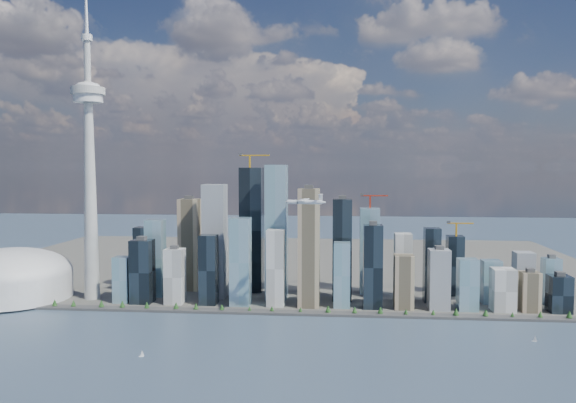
# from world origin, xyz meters

# --- Properties ---
(ground) EXTENTS (4000.00, 4000.00, 0.00)m
(ground) POSITION_xyz_m (0.00, 0.00, 0.00)
(ground) COLOR #374560
(ground) RESTS_ON ground
(seawall) EXTENTS (1100.00, 22.00, 4.00)m
(seawall) POSITION_xyz_m (0.00, 250.00, 2.00)
(seawall) COLOR #383838
(seawall) RESTS_ON ground
(land) EXTENTS (1400.00, 900.00, 3.00)m
(land) POSITION_xyz_m (0.00, 700.00, 1.50)
(land) COLOR #4C4C47
(land) RESTS_ON ground
(shoreline_trees) EXTENTS (960.53, 7.20, 8.80)m
(shoreline_trees) POSITION_xyz_m (0.00, 250.00, 8.78)
(shoreline_trees) COLOR #3F2D1E
(shoreline_trees) RESTS_ON seawall
(skyscraper_cluster) EXTENTS (736.00, 142.00, 249.87)m
(skyscraper_cluster) POSITION_xyz_m (59.62, 336.82, 77.36)
(skyscraper_cluster) COLOR black
(skyscraper_cluster) RESTS_ON land
(needle_tower) EXTENTS (56.00, 56.00, 550.50)m
(needle_tower) POSITION_xyz_m (-300.00, 310.00, 235.84)
(needle_tower) COLOR #9C9D98
(needle_tower) RESTS_ON land
(dome_stadium) EXTENTS (200.00, 200.00, 86.00)m
(dome_stadium) POSITION_xyz_m (-440.00, 300.00, 39.44)
(dome_stadium) COLOR silver
(dome_stadium) RESTS_ON land
(airplane) EXTENTS (59.75, 53.02, 14.58)m
(airplane) POSITION_xyz_m (72.23, 192.32, 178.98)
(airplane) COLOR white
(airplane) RESTS_ON ground
(sailboat_west) EXTENTS (6.32, 2.80, 8.75)m
(sailboat_west) POSITION_xyz_m (-115.22, 39.34, 2.81)
(sailboat_west) COLOR white
(sailboat_west) RESTS_ON ground
(sailboat_east) EXTENTS (6.65, 3.48, 9.30)m
(sailboat_east) POSITION_xyz_m (376.16, 142.63, 2.98)
(sailboat_east) COLOR white
(sailboat_east) RESTS_ON ground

